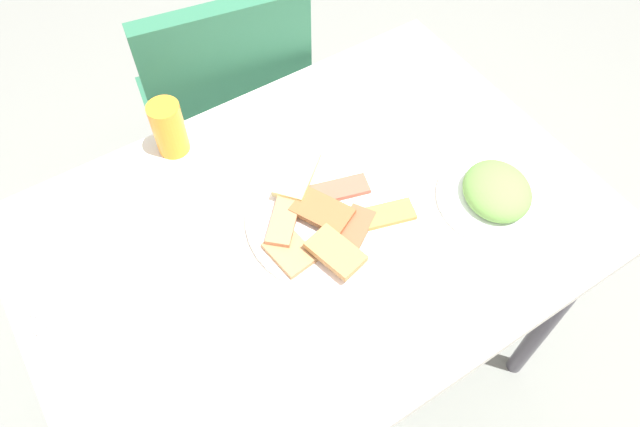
% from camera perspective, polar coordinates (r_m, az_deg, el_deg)
% --- Properties ---
extents(ground_plane, '(6.00, 6.00, 0.00)m').
position_cam_1_polar(ground_plane, '(1.81, -0.40, -14.33)').
color(ground_plane, gray).
extents(dining_table, '(1.10, 0.77, 0.75)m').
position_cam_1_polar(dining_table, '(1.21, -0.58, -3.46)').
color(dining_table, silver).
rests_on(dining_table, ground_plane).
extents(dining_chair, '(0.49, 0.49, 0.92)m').
position_cam_1_polar(dining_chair, '(1.67, -8.95, 10.10)').
color(dining_chair, '#296648').
rests_on(dining_chair, ground_plane).
extents(pide_platter, '(0.32, 0.33, 0.04)m').
position_cam_1_polar(pide_platter, '(1.13, 0.74, -0.33)').
color(pide_platter, white).
rests_on(pide_platter, dining_table).
extents(salad_plate_greens, '(0.23, 0.23, 0.07)m').
position_cam_1_polar(salad_plate_greens, '(1.20, 16.66, 1.93)').
color(salad_plate_greens, white).
rests_on(salad_plate_greens, dining_table).
extents(soda_can, '(0.09, 0.09, 0.12)m').
position_cam_1_polar(soda_can, '(1.24, -14.41, 7.99)').
color(soda_can, orange).
rests_on(soda_can, dining_table).
extents(paper_napkin, '(0.18, 0.18, 0.00)m').
position_cam_1_polar(paper_napkin, '(1.15, -22.81, -6.47)').
color(paper_napkin, white).
rests_on(paper_napkin, dining_table).
extents(fork, '(0.18, 0.09, 0.00)m').
position_cam_1_polar(fork, '(1.14, -22.59, -7.06)').
color(fork, silver).
rests_on(fork, paper_napkin).
extents(spoon, '(0.17, 0.09, 0.00)m').
position_cam_1_polar(spoon, '(1.16, -23.16, -5.70)').
color(spoon, silver).
rests_on(spoon, paper_napkin).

